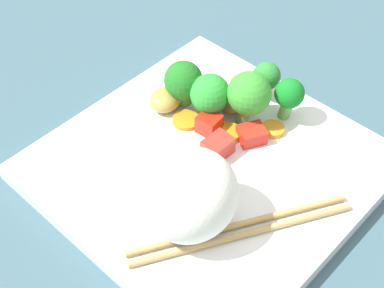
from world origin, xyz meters
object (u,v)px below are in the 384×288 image
Objects in this scene: rice_mound at (189,195)px; broccoli_floret_0 at (266,77)px; carrot_slice_2 at (186,120)px; chopstick_pair at (241,230)px; square_plate at (209,167)px.

broccoli_floret_0 is at bearing 104.71° from rice_mound.
chopstick_pair is at bearing -29.74° from carrot_slice_2.
broccoli_floret_0 is 9.59cm from carrot_slice_2.
square_plate is at bearing -27.09° from carrot_slice_2.
square_plate is 3.29× the size of rice_mound.
rice_mound is 12.96cm from carrot_slice_2.
broccoli_floret_0 is 1.54× the size of carrot_slice_2.
rice_mound is 3.08× the size of carrot_slice_2.
rice_mound reaches higher than chopstick_pair.
chopstick_pair is at bearing 26.47° from rice_mound.
rice_mound is at bearing -63.98° from square_plate.
carrot_slice_2 is (-8.43, 9.20, -3.53)cm from rice_mound.
broccoli_floret_0 is at bearing 65.88° from carrot_slice_2.
carrot_slice_2 is (-3.79, -8.46, -2.42)cm from broccoli_floret_0.
square_plate is 6.58× the size of broccoli_floret_0.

